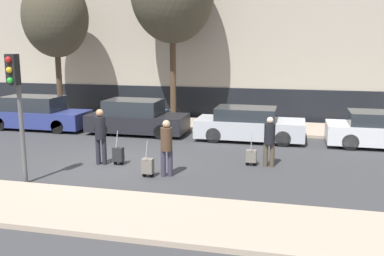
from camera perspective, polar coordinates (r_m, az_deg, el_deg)
The scene contains 16 objects.
ground_plane at distance 13.93m, azimuth -10.55°, elevation -4.83°, with size 80.00×80.00×0.00m, color #38383A.
sidewalk_near at distance 10.78m, azimuth -18.76°, elevation -9.74°, with size 28.00×2.50×0.12m.
sidewalk_far at distance 20.33m, azimuth -2.55°, elevation 0.59°, with size 28.00×3.00×0.12m.
parked_car_0 at distance 20.53m, azimuth -20.00°, elevation 1.79°, with size 4.62×1.71×1.48m.
parked_car_1 at distance 18.38m, azimuth -7.39°, elevation 1.32°, with size 4.19×1.79×1.46m.
parked_car_2 at distance 17.15m, azimuth 7.60°, elevation 0.43°, with size 4.26×1.75×1.32m.
parked_car_3 at distance 17.38m, azimuth 24.25°, elevation -0.32°, with size 4.19×1.74×1.33m.
pedestrian_left at distance 13.81m, azimuth -12.11°, elevation -0.68°, with size 0.35×0.34×1.78m.
trolley_left at distance 13.81m, azimuth -9.81°, elevation -3.48°, with size 0.34×0.29×1.11m.
pedestrian_center at distance 12.31m, azimuth -3.42°, elevation -2.24°, with size 0.34×0.34×1.66m.
trolley_center at distance 12.43m, azimuth -5.92°, elevation -5.06°, with size 0.34×0.29×1.09m.
pedestrian_right at distance 13.49m, azimuth 10.29°, elevation -1.43°, with size 0.35×0.34×1.58m.
trolley_right at distance 13.65m, azimuth 7.89°, elevation -3.73°, with size 0.34×0.29×1.04m.
traffic_light at distance 12.22m, azimuth -22.39°, elevation 4.38°, with size 0.28×0.47×3.54m.
parked_bicycle at distance 20.65m, azimuth -3.89°, elevation 1.95°, with size 1.77×0.06×0.96m.
bare_tree_down_street at distance 22.21m, azimuth -17.75°, elevation 13.84°, with size 3.14×3.14×6.85m.
Camera 1 is at (5.54, -12.20, 3.80)m, focal length 40.00 mm.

